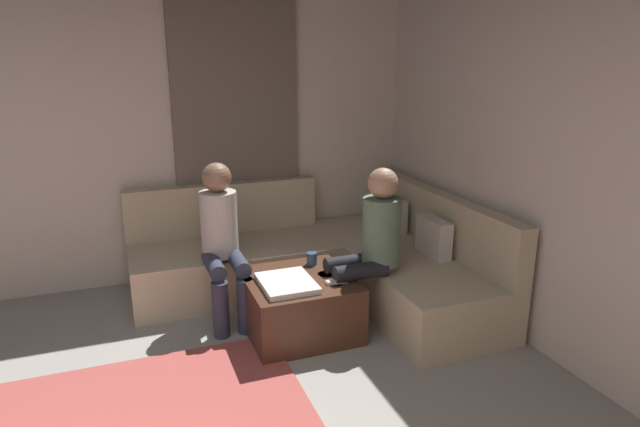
% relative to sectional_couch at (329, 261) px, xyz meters
% --- Properties ---
extents(wall_left, '(0.12, 6.00, 2.70)m').
position_rel_sectional_couch_xyz_m(wall_left, '(-0.86, -1.88, 1.07)').
color(wall_left, beige).
rests_on(wall_left, ground_plane).
extents(curtain_panel, '(0.06, 1.10, 2.50)m').
position_rel_sectional_couch_xyz_m(curtain_panel, '(-0.76, -0.58, 0.97)').
color(curtain_panel, '#726659').
rests_on(curtain_panel, ground_plane).
extents(sectional_couch, '(2.10, 2.55, 0.87)m').
position_rel_sectional_couch_xyz_m(sectional_couch, '(0.00, 0.00, 0.00)').
color(sectional_couch, '#C6B593').
rests_on(sectional_couch, ground_plane).
extents(ottoman, '(0.76, 0.76, 0.42)m').
position_rel_sectional_couch_xyz_m(ottoman, '(0.57, -0.46, -0.07)').
color(ottoman, '#4C2D1E').
rests_on(ottoman, ground_plane).
extents(folded_blanket, '(0.44, 0.36, 0.04)m').
position_rel_sectional_couch_xyz_m(folded_blanket, '(0.67, -0.58, 0.16)').
color(folded_blanket, white).
rests_on(folded_blanket, ottoman).
extents(coffee_mug, '(0.08, 0.08, 0.10)m').
position_rel_sectional_couch_xyz_m(coffee_mug, '(0.35, -0.28, 0.19)').
color(coffee_mug, '#334C72').
rests_on(coffee_mug, ottoman).
extents(game_remote, '(0.05, 0.15, 0.02)m').
position_rel_sectional_couch_xyz_m(game_remote, '(0.75, -0.24, 0.15)').
color(game_remote, white).
rests_on(game_remote, ottoman).
extents(person_on_couch_back, '(0.30, 0.60, 1.20)m').
position_rel_sectional_couch_xyz_m(person_on_couch_back, '(0.66, 0.06, 0.38)').
color(person_on_couch_back, black).
rests_on(person_on_couch_back, ground_plane).
extents(person_on_couch_side, '(0.60, 0.30, 1.20)m').
position_rel_sectional_couch_xyz_m(person_on_couch_side, '(0.15, -0.92, 0.38)').
color(person_on_couch_side, '#2D3347').
rests_on(person_on_couch_side, ground_plane).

